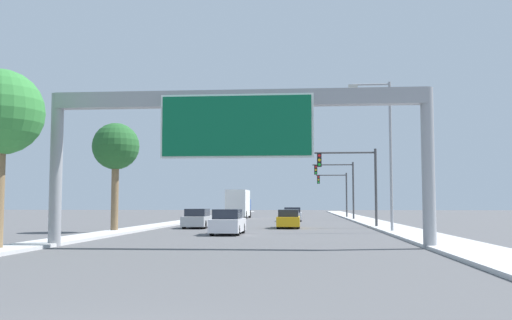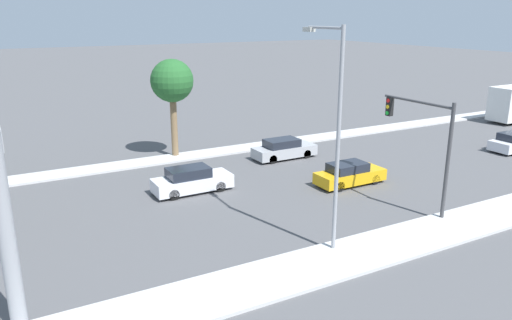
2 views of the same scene
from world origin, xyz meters
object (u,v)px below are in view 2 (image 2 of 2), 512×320
at_px(car_near_right, 349,174).
at_px(traffic_light_near_intersection, 426,136).
at_px(palm_tree_background, 172,82).
at_px(street_lamp_right, 334,124).
at_px(car_far_center, 284,149).
at_px(car_mid_center, 191,180).

relative_size(car_near_right, traffic_light_near_intersection, 0.74).
xyz_separation_m(palm_tree_background, street_lamp_right, (17.82, 0.85, 0.20)).
bearing_deg(car_far_center, palm_tree_background, -121.89).
relative_size(car_near_right, car_far_center, 0.95).
distance_m(traffic_light_near_intersection, street_lamp_right, 7.41).
distance_m(car_near_right, traffic_light_near_intersection, 6.31).
bearing_deg(car_near_right, car_mid_center, -110.91).
distance_m(car_near_right, street_lamp_right, 10.53).
distance_m(car_near_right, palm_tree_background, 14.32).
height_order(car_near_right, traffic_light_near_intersection, traffic_light_near_intersection).
height_order(car_far_center, palm_tree_background, palm_tree_background).
height_order(car_mid_center, car_far_center, car_mid_center).
height_order(palm_tree_background, street_lamp_right, street_lamp_right).
bearing_deg(car_mid_center, car_far_center, 111.92).
bearing_deg(car_far_center, traffic_light_near_intersection, 5.04).
bearing_deg(palm_tree_background, street_lamp_right, 2.72).
relative_size(car_mid_center, street_lamp_right, 0.48).
bearing_deg(street_lamp_right, palm_tree_background, -177.28).
distance_m(palm_tree_background, street_lamp_right, 17.84).
distance_m(car_mid_center, car_far_center, 9.38).
height_order(car_near_right, street_lamp_right, street_lamp_right).
distance_m(car_mid_center, palm_tree_background, 9.34).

